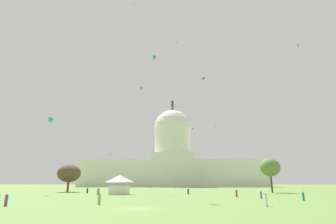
% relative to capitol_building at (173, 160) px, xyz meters
% --- Properties ---
extents(ground_plane, '(800.00, 800.00, 0.00)m').
position_rel_capitol_building_xyz_m(ground_plane, '(-3.71, -170.61, -19.98)').
color(ground_plane, olive).
extents(capitol_building, '(139.24, 28.99, 67.37)m').
position_rel_capitol_building_xyz_m(capitol_building, '(0.00, 0.00, 0.00)').
color(capitol_building, silver).
rests_on(capitol_building, ground_plane).
extents(event_tent, '(6.40, 5.52, 5.32)m').
position_rel_capitol_building_xyz_m(event_tent, '(-14.41, -129.10, -17.28)').
color(event_tent, white).
rests_on(event_tent, ground_plane).
extents(tree_east_far, '(9.21, 9.32, 11.21)m').
position_rel_capitol_building_xyz_m(tree_east_far, '(33.18, -115.43, -11.82)').
color(tree_east_far, '#4C3823').
rests_on(tree_east_far, ground_plane).
extents(tree_west_far, '(8.83, 9.12, 9.54)m').
position_rel_capitol_building_xyz_m(tree_west_far, '(-36.54, -110.05, -13.57)').
color(tree_west_far, brown).
rests_on(tree_west_far, ground_plane).
extents(person_tan_near_tree_east, '(0.57, 0.57, 1.80)m').
position_rel_capitol_building_xyz_m(person_tan_near_tree_east, '(-10.37, -164.47, -19.16)').
color(person_tan_near_tree_east, tan).
rests_on(person_tan_near_tree_east, ground_plane).
extents(person_purple_front_right, '(0.49, 0.49, 1.76)m').
position_rel_capitol_building_xyz_m(person_purple_front_right, '(-23.04, -167.34, -19.17)').
color(person_purple_front_right, '#703D93').
rests_on(person_purple_front_right, ground_plane).
extents(person_grey_back_left, '(0.38, 0.38, 1.52)m').
position_rel_capitol_building_xyz_m(person_grey_back_left, '(-19.70, -132.02, -19.28)').
color(person_grey_back_left, gray).
rests_on(person_grey_back_left, ground_plane).
extents(person_purple_back_center, '(0.35, 0.35, 1.60)m').
position_rel_capitol_building_xyz_m(person_purple_back_center, '(19.38, -147.99, -19.23)').
color(person_purple_back_center, '#703D93').
rests_on(person_purple_back_center, ground_plane).
extents(person_teal_near_tent, '(0.43, 0.43, 1.66)m').
position_rel_capitol_building_xyz_m(person_teal_near_tent, '(24.97, -154.89, -19.22)').
color(person_teal_near_tent, '#1E757A').
rests_on(person_teal_near_tent, ground_plane).
extents(person_white_lawn_far_left, '(0.40, 0.40, 1.74)m').
position_rel_capitol_building_xyz_m(person_white_lawn_far_left, '(14.04, -167.32, -19.18)').
color(person_white_lawn_far_left, silver).
rests_on(person_white_lawn_far_left, ground_plane).
extents(person_red_mid_center, '(0.60, 0.60, 1.74)m').
position_rel_capitol_building_xyz_m(person_red_mid_center, '(15.59, -141.95, -19.19)').
color(person_red_mid_center, red).
rests_on(person_red_mid_center, ground_plane).
extents(person_navy_near_tree_west, '(0.48, 0.48, 1.61)m').
position_rel_capitol_building_xyz_m(person_navy_near_tree_west, '(5.05, -128.07, -19.26)').
color(person_navy_near_tree_west, navy).
rests_on(person_navy_near_tree_west, ground_plane).
extents(person_black_mid_left, '(0.57, 0.57, 1.74)m').
position_rel_capitol_building_xyz_m(person_black_mid_left, '(-25.78, -121.87, -19.19)').
color(person_black_mid_left, black).
rests_on(person_black_mid_left, ground_plane).
extents(person_denim_mid_right, '(0.60, 0.60, 1.75)m').
position_rel_capitol_building_xyz_m(person_denim_mid_right, '(-21.33, -125.30, -19.19)').
color(person_denim_mid_right, '#3D5684').
rests_on(person_denim_mid_right, ground_plane).
extents(kite_yellow_high, '(1.18, 0.78, 3.81)m').
position_rel_capitol_building_xyz_m(kite_yellow_high, '(-35.32, -26.09, 26.60)').
color(kite_yellow_high, yellow).
extents(kite_orange_mid, '(1.17, 1.18, 1.00)m').
position_rel_capitol_building_xyz_m(kite_orange_mid, '(11.98, -54.64, 13.51)').
color(kite_orange_mid, orange).
extents(kite_turquoise_mid, '(0.76, 0.81, 0.93)m').
position_rel_capitol_building_xyz_m(kite_turquoise_mid, '(-3.79, -145.36, 13.95)').
color(kite_turquoise_mid, teal).
extents(kite_cyan_mid, '(1.11, 1.19, 1.53)m').
position_rel_capitol_building_xyz_m(kite_cyan_mid, '(-37.53, -126.58, 2.23)').
color(kite_cyan_mid, '#33BCDB').
extents(kite_gold_high, '(1.22, 1.29, 0.12)m').
position_rel_capitol_building_xyz_m(kite_gold_high, '(-11.34, -131.71, 39.71)').
color(kite_gold_high, gold).
extents(kite_violet_mid, '(1.12, 1.62, 2.22)m').
position_rel_capitol_building_xyz_m(kite_violet_mid, '(-16.78, -85.31, 2.55)').
color(kite_violet_mid, purple).
extents(kite_white_mid, '(0.92, 1.30, 0.25)m').
position_rel_capitol_building_xyz_m(kite_white_mid, '(0.92, -120.01, 7.50)').
color(kite_white_mid, white).
extents(kite_magenta_high, '(1.08, 1.08, 0.85)m').
position_rel_capitol_building_xyz_m(kite_magenta_high, '(13.49, -102.90, 25.23)').
color(kite_magenta_high, '#D1339E').
extents(kite_lime_low, '(0.50, 0.83, 2.99)m').
position_rel_capitol_building_xyz_m(kite_lime_low, '(-28.11, -84.89, -4.22)').
color(kite_lime_low, '#8CD133').
extents(kite_green_high, '(1.21, 1.18, 0.15)m').
position_rel_capitol_building_xyz_m(kite_green_high, '(2.60, -114.39, 35.11)').
color(kite_green_high, green).
extents(kite_black_high, '(1.68, 1.62, 2.23)m').
position_rel_capitol_building_xyz_m(kite_black_high, '(28.40, -32.10, 19.94)').
color(kite_black_high, black).
extents(kite_blue_mid, '(1.38, 1.28, 0.17)m').
position_rel_capitol_building_xyz_m(kite_blue_mid, '(-28.12, -20.26, 4.66)').
color(kite_blue_mid, blue).
extents(kite_red_high, '(0.51, 0.56, 1.02)m').
position_rel_capitol_building_xyz_m(kite_red_high, '(36.04, -138.72, 20.49)').
color(kite_red_high, red).
extents(kite_pink_high, '(1.12, 1.09, 3.56)m').
position_rel_capitol_building_xyz_m(kite_pink_high, '(-10.47, -117.34, 15.79)').
color(kite_pink_high, pink).
extents(kite_yellow_high_b, '(1.04, 1.57, 3.18)m').
position_rel_capitol_building_xyz_m(kite_yellow_high_b, '(-20.00, -91.85, 35.73)').
color(kite_yellow_high_b, yellow).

